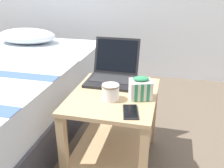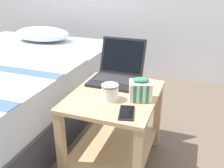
% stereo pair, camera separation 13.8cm
% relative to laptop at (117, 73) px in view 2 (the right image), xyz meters
% --- Properties ---
extents(ground_plane, '(8.00, 8.00, 0.00)m').
position_rel_laptop_xyz_m(ground_plane, '(0.06, -0.21, -0.54)').
color(ground_plane, brown).
extents(bedside_table, '(0.49, 0.59, 0.49)m').
position_rel_laptop_xyz_m(bedside_table, '(0.06, -0.21, -0.22)').
color(bedside_table, tan).
rests_on(bedside_table, ground_plane).
extents(laptop, '(0.31, 0.34, 0.25)m').
position_rel_laptop_xyz_m(laptop, '(0.00, 0.00, 0.00)').
color(laptop, black).
rests_on(laptop, bedside_table).
extents(mug_front_left, '(0.12, 0.11, 0.09)m').
position_rel_laptop_xyz_m(mug_front_left, '(0.05, -0.29, -0.00)').
color(mug_front_left, white).
rests_on(mug_front_left, bedside_table).
extents(snack_bag, '(0.14, 0.13, 0.13)m').
position_rel_laptop_xyz_m(snack_bag, '(0.21, -0.23, 0.01)').
color(snack_bag, white).
rests_on(snack_bag, bedside_table).
extents(cell_phone, '(0.10, 0.16, 0.01)m').
position_rel_laptop_xyz_m(cell_phone, '(0.19, -0.41, -0.04)').
color(cell_phone, black).
rests_on(cell_phone, bedside_table).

